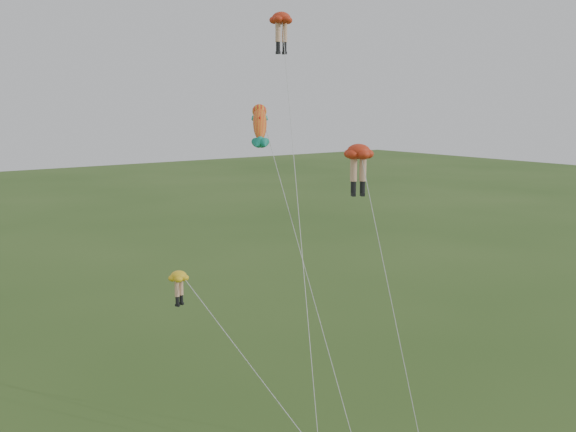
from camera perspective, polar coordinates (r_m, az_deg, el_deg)
legs_kite_red_high at (r=38.16m, az=-0.55°, el=16.37°), size 6.41×11.38×21.72m
legs_kite_red_mid at (r=33.69m, az=6.35°, el=5.10°), size 2.79×7.74×14.46m
legs_kite_yellow at (r=29.27m, az=-8.98°, el=-6.42°), size 4.28×9.46×9.10m
fish_kite at (r=37.50m, az=-2.48°, el=8.20°), size 4.29×13.91×16.79m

